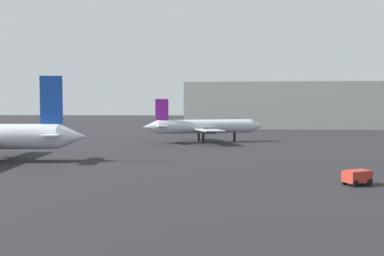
# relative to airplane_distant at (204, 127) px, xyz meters

# --- Properties ---
(airplane_distant) EXTENTS (23.59, 18.00, 8.20)m
(airplane_distant) POSITION_rel_airplane_distant_xyz_m (0.00, 0.00, 0.00)
(airplane_distant) COLOR silver
(airplane_distant) RESTS_ON ground_plane
(baggage_cart) EXTENTS (2.73, 2.35, 1.30)m
(baggage_cart) POSITION_rel_airplane_distant_xyz_m (15.59, -42.53, -2.25)
(baggage_cart) COLOR red
(baggage_cart) RESTS_ON ground_plane
(terminal_building) EXTENTS (64.07, 20.13, 14.07)m
(terminal_building) POSITION_rel_airplane_distant_xyz_m (23.51, 54.74, 4.03)
(terminal_building) COLOR #B7B7B2
(terminal_building) RESTS_ON ground_plane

